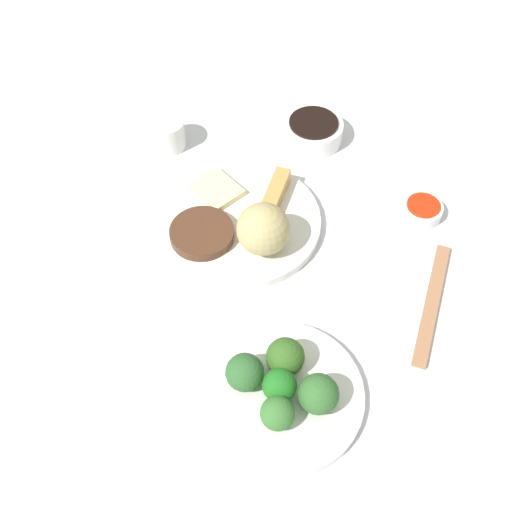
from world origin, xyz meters
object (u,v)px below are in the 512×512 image
(teacup, at_px, (168,134))
(broccoli_plate, at_px, (281,395))
(chopsticks_pair, at_px, (432,303))
(soy_sauce_bowl, at_px, (313,132))
(main_plate, at_px, (239,221))
(sauce_ramekin_sweet_and_sour, at_px, (422,211))

(teacup, bearing_deg, broccoli_plate, -21.66)
(broccoli_plate, distance_m, chopsticks_pair, 0.27)
(broccoli_plate, relative_size, soy_sauce_bowl, 2.07)
(soy_sauce_bowl, distance_m, teacup, 0.26)
(main_plate, distance_m, chopsticks_pair, 0.33)
(main_plate, height_order, chopsticks_pair, main_plate)
(main_plate, distance_m, soy_sauce_bowl, 0.24)
(main_plate, xyz_separation_m, chopsticks_pair, (0.31, 0.11, -0.00))
(chopsticks_pair, bearing_deg, main_plate, -161.25)
(teacup, bearing_deg, soy_sauce_bowl, 50.61)
(sauce_ramekin_sweet_and_sour, bearing_deg, soy_sauce_bowl, 179.91)
(broccoli_plate, distance_m, sauce_ramekin_sweet_and_sour, 0.40)
(teacup, distance_m, chopsticks_pair, 0.54)
(sauce_ramekin_sweet_and_sour, bearing_deg, main_plate, -128.93)
(soy_sauce_bowl, height_order, teacup, teacup)
(teacup, bearing_deg, chopsticks_pair, 7.68)
(broccoli_plate, bearing_deg, chopsticks_pair, 80.29)
(soy_sauce_bowl, bearing_deg, broccoli_plate, -50.58)
(soy_sauce_bowl, xyz_separation_m, teacup, (-0.16, -0.20, 0.01))
(sauce_ramekin_sweet_and_sour, bearing_deg, chopsticks_pair, -46.62)
(main_plate, bearing_deg, chopsticks_pair, 18.75)
(main_plate, relative_size, teacup, 4.30)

